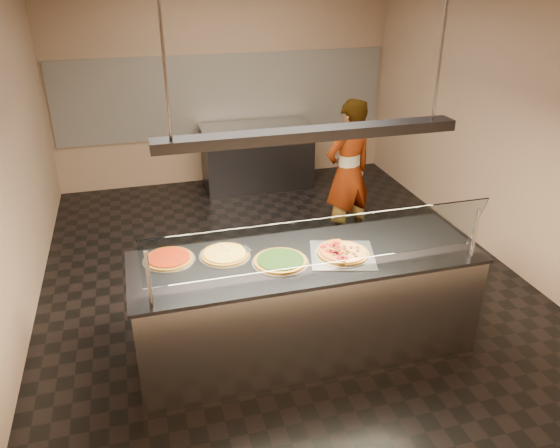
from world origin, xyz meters
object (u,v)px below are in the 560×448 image
object	(u,v)px
prep_table	(257,156)
heat_lamp_housing	(310,134)
serving_counter	(305,304)
perforated_tray	(342,254)
half_pizza_pepperoni	(331,253)
pizza_spinach	(280,261)
half_pizza_sausage	(354,251)
worker	(348,173)
sneeze_guard	(322,242)
pizza_spatula	(232,248)
pizza_tomato	(169,258)
pizza_cheese	(225,254)

from	to	relation	value
prep_table	heat_lamp_housing	size ratio (longest dim) A/B	0.70
serving_counter	perforated_tray	world-z (taller)	perforated_tray
half_pizza_pepperoni	pizza_spinach	xyz separation A→B (m)	(-0.42, 0.02, -0.02)
prep_table	half_pizza_sausage	bearing A→B (deg)	-91.79
pizza_spinach	half_pizza_pepperoni	bearing A→B (deg)	-3.24
serving_counter	pizza_spinach	distance (m)	0.54
half_pizza_sausage	worker	xyz separation A→B (m)	(0.73, 1.93, -0.09)
sneeze_guard	prep_table	bearing A→B (deg)	83.15
half_pizza_pepperoni	sneeze_guard	bearing A→B (deg)	-123.47
pizza_spinach	prep_table	size ratio (longest dim) A/B	0.28
perforated_tray	heat_lamp_housing	bearing A→B (deg)	166.52
heat_lamp_housing	pizza_spinach	bearing A→B (deg)	-169.45
sneeze_guard	pizza_spinach	size ratio (longest dim) A/B	5.75
worker	pizza_spatula	bearing A→B (deg)	26.96
worker	heat_lamp_housing	size ratio (longest dim) A/B	0.75
half_pizza_pepperoni	worker	xyz separation A→B (m)	(0.94, 1.93, -0.10)
perforated_tray	pizza_tomato	distance (m)	1.40
pizza_tomato	heat_lamp_housing	world-z (taller)	heat_lamp_housing
pizza_spatula	heat_lamp_housing	world-z (taller)	heat_lamp_housing
pizza_spinach	perforated_tray	bearing A→B (deg)	-2.64
serving_counter	pizza_cheese	xyz separation A→B (m)	(-0.64, 0.19, 0.48)
sneeze_guard	pizza_spatula	bearing A→B (deg)	134.09
half_pizza_sausage	perforated_tray	bearing A→B (deg)	179.74
half_pizza_sausage	pizza_spatula	bearing A→B (deg)	161.94
perforated_tray	half_pizza_sausage	size ratio (longest dim) A/B	1.36
perforated_tray	heat_lamp_housing	size ratio (longest dim) A/B	0.28
half_pizza_pepperoni	worker	bearing A→B (deg)	64.09
serving_counter	worker	size ratio (longest dim) A/B	1.64
pizza_tomato	perforated_tray	bearing A→B (deg)	-12.56
sneeze_guard	worker	world-z (taller)	worker
half_pizza_pepperoni	worker	world-z (taller)	worker
prep_table	serving_counter	bearing A→B (deg)	-97.44
pizza_cheese	pizza_tomato	xyz separation A→B (m)	(-0.45, 0.05, -0.00)
pizza_spinach	sneeze_guard	bearing A→B (deg)	-51.71
sneeze_guard	pizza_cheese	size ratio (longest dim) A/B	6.20
pizza_tomato	prep_table	size ratio (longest dim) A/B	0.26
half_pizza_sausage	half_pizza_pepperoni	bearing A→B (deg)	179.81
pizza_spatula	prep_table	size ratio (longest dim) A/B	0.14
serving_counter	pizza_tomato	distance (m)	1.21
pizza_spinach	pizza_cheese	bearing A→B (deg)	150.28
pizza_spatula	pizza_tomato	bearing A→B (deg)	-179.49
half_pizza_sausage	heat_lamp_housing	xyz separation A→B (m)	(-0.38, 0.07, 0.99)
sneeze_guard	half_pizza_pepperoni	xyz separation A→B (m)	(0.18, 0.28, -0.26)
pizza_spatula	prep_table	bearing A→B (deg)	73.59
heat_lamp_housing	half_pizza_sausage	bearing A→B (deg)	-10.09
half_pizza_sausage	pizza_tomato	xyz separation A→B (m)	(-1.47, 0.31, -0.01)
half_pizza_sausage	heat_lamp_housing	size ratio (longest dim) A/B	0.20
half_pizza_pepperoni	heat_lamp_housing	xyz separation A→B (m)	(-0.18, 0.07, 0.99)
pizza_tomato	heat_lamp_housing	distance (m)	1.50
half_pizza_pepperoni	heat_lamp_housing	size ratio (longest dim) A/B	0.20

